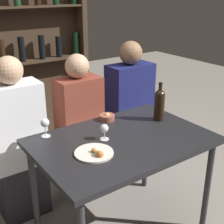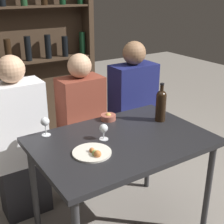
{
  "view_description": "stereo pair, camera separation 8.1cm",
  "coord_description": "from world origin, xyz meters",
  "px_view_note": "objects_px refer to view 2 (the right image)",
  "views": [
    {
      "loc": [
        -1.12,
        -1.46,
        1.7
      ],
      "look_at": [
        0.0,
        0.12,
        0.92
      ],
      "focal_mm": 50.0,
      "sensor_mm": 36.0,
      "label": 1
    },
    {
      "loc": [
        -1.05,
        -1.51,
        1.7
      ],
      "look_at": [
        0.0,
        0.12,
        0.92
      ],
      "focal_mm": 50.0,
      "sensor_mm": 36.0,
      "label": 2
    }
  ],
  "objects_px": {
    "wine_bottle": "(161,104)",
    "wine_glass_1": "(104,129)",
    "wine_glass_0": "(45,123)",
    "seated_person_right": "(133,115)",
    "seated_person_center": "(82,131)",
    "snack_bowl": "(108,117)",
    "food_plate_0": "(93,153)",
    "seated_person_left": "(20,145)"
  },
  "relations": [
    {
      "from": "snack_bowl",
      "to": "seated_person_center",
      "type": "bearing_deg",
      "value": 105.22
    },
    {
      "from": "snack_bowl",
      "to": "seated_person_left",
      "type": "distance_m",
      "value": 0.69
    },
    {
      "from": "snack_bowl",
      "to": "seated_person_left",
      "type": "relative_size",
      "value": 0.09
    },
    {
      "from": "wine_bottle",
      "to": "seated_person_left",
      "type": "distance_m",
      "value": 1.09
    },
    {
      "from": "food_plate_0",
      "to": "snack_bowl",
      "type": "relative_size",
      "value": 2.08
    },
    {
      "from": "snack_bowl",
      "to": "seated_person_left",
      "type": "xyz_separation_m",
      "value": [
        -0.6,
        0.29,
        -0.19
      ]
    },
    {
      "from": "wine_glass_1",
      "to": "food_plate_0",
      "type": "relative_size",
      "value": 0.46
    },
    {
      "from": "seated_person_left",
      "to": "food_plate_0",
      "type": "bearing_deg",
      "value": -70.06
    },
    {
      "from": "wine_bottle",
      "to": "seated_person_left",
      "type": "height_order",
      "value": "seated_person_left"
    },
    {
      "from": "seated_person_center",
      "to": "seated_person_right",
      "type": "bearing_deg",
      "value": -0.0
    },
    {
      "from": "wine_glass_1",
      "to": "food_plate_0",
      "type": "bearing_deg",
      "value": -140.28
    },
    {
      "from": "wine_glass_1",
      "to": "wine_glass_0",
      "type": "bearing_deg",
      "value": 138.32
    },
    {
      "from": "wine_glass_1",
      "to": "seated_person_left",
      "type": "xyz_separation_m",
      "value": [
        -0.4,
        0.54,
        -0.24
      ]
    },
    {
      "from": "snack_bowl",
      "to": "seated_person_center",
      "type": "relative_size",
      "value": 0.09
    },
    {
      "from": "wine_glass_0",
      "to": "seated_person_right",
      "type": "height_order",
      "value": "seated_person_right"
    },
    {
      "from": "wine_glass_0",
      "to": "wine_bottle",
      "type": "bearing_deg",
      "value": -15.67
    },
    {
      "from": "wine_glass_1",
      "to": "snack_bowl",
      "type": "bearing_deg",
      "value": 52.37
    },
    {
      "from": "seated_person_center",
      "to": "seated_person_right",
      "type": "height_order",
      "value": "seated_person_right"
    },
    {
      "from": "seated_person_right",
      "to": "seated_person_center",
      "type": "bearing_deg",
      "value": 180.0
    },
    {
      "from": "wine_bottle",
      "to": "wine_glass_0",
      "type": "distance_m",
      "value": 0.84
    },
    {
      "from": "wine_bottle",
      "to": "seated_person_center",
      "type": "distance_m",
      "value": 0.72
    },
    {
      "from": "food_plate_0",
      "to": "seated_person_right",
      "type": "relative_size",
      "value": 0.19
    },
    {
      "from": "seated_person_left",
      "to": "seated_person_center",
      "type": "bearing_deg",
      "value": 0.0
    },
    {
      "from": "seated_person_left",
      "to": "seated_person_right",
      "type": "relative_size",
      "value": 1.0
    },
    {
      "from": "food_plate_0",
      "to": "wine_bottle",
      "type": "bearing_deg",
      "value": 13.86
    },
    {
      "from": "wine_glass_1",
      "to": "seated_person_left",
      "type": "bearing_deg",
      "value": 126.45
    },
    {
      "from": "wine_bottle",
      "to": "wine_glass_1",
      "type": "height_order",
      "value": "wine_bottle"
    },
    {
      "from": "wine_glass_1",
      "to": "seated_person_right",
      "type": "relative_size",
      "value": 0.08
    },
    {
      "from": "seated_person_right",
      "to": "food_plate_0",
      "type": "bearing_deg",
      "value": -139.78
    },
    {
      "from": "wine_glass_1",
      "to": "seated_person_right",
      "type": "distance_m",
      "value": 0.87
    },
    {
      "from": "wine_bottle",
      "to": "snack_bowl",
      "type": "height_order",
      "value": "wine_bottle"
    },
    {
      "from": "seated_person_center",
      "to": "seated_person_left",
      "type": "bearing_deg",
      "value": -180.0
    },
    {
      "from": "snack_bowl",
      "to": "seated_person_right",
      "type": "distance_m",
      "value": 0.56
    },
    {
      "from": "wine_bottle",
      "to": "snack_bowl",
      "type": "distance_m",
      "value": 0.4
    },
    {
      "from": "wine_bottle",
      "to": "food_plate_0",
      "type": "height_order",
      "value": "wine_bottle"
    },
    {
      "from": "food_plate_0",
      "to": "seated_person_left",
      "type": "bearing_deg",
      "value": 109.94
    },
    {
      "from": "wine_glass_0",
      "to": "food_plate_0",
      "type": "bearing_deg",
      "value": -70.78
    },
    {
      "from": "wine_bottle",
      "to": "wine_glass_1",
      "type": "xyz_separation_m",
      "value": [
        -0.51,
        -0.04,
        -0.06
      ]
    },
    {
      "from": "wine_glass_1",
      "to": "seated_person_center",
      "type": "relative_size",
      "value": 0.09
    },
    {
      "from": "wine_glass_1",
      "to": "seated_person_left",
      "type": "distance_m",
      "value": 0.72
    },
    {
      "from": "seated_person_center",
      "to": "seated_person_right",
      "type": "relative_size",
      "value": 0.96
    },
    {
      "from": "food_plate_0",
      "to": "snack_bowl",
      "type": "distance_m",
      "value": 0.53
    }
  ]
}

